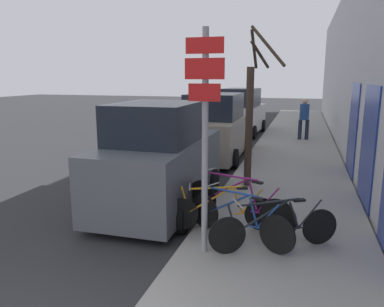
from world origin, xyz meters
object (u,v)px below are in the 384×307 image
bicycle_0 (275,228)px  bicycle_1 (238,219)px  signpost (205,130)px  parked_car_2 (241,114)px  parked_car_0 (160,161)px  bicycle_3 (237,204)px  street_tree (251,116)px  parked_car_1 (215,129)px  pedestrian_near (304,116)px  bicycle_2 (221,211)px

bicycle_0 → bicycle_1: size_ratio=1.01×
signpost → parked_car_2: bearing=96.8°
parked_car_0 → bicycle_3: bearing=-27.4°
bicycle_0 → street_tree: street_tree is taller
bicycle_1 → street_tree: (-0.30, 3.42, 1.42)m
signpost → parked_car_1: size_ratio=0.75×
pedestrian_near → street_tree: (-1.31, -7.93, 0.75)m
bicycle_1 → parked_car_2: bearing=35.1°
parked_car_2 → pedestrian_near: (3.09, -1.71, 0.14)m
signpost → parked_car_0: size_ratio=0.81×
bicycle_1 → bicycle_2: size_ratio=0.98×
signpost → parked_car_1: bearing=101.8°
bicycle_3 → pedestrian_near: 10.80m
bicycle_0 → bicycle_1: bicycle_1 is taller
bicycle_1 → parked_car_0: size_ratio=0.45×
bicycle_1 → bicycle_3: (-0.13, 0.63, 0.04)m
parked_car_1 → pedestrian_near: parked_car_1 is taller
parked_car_0 → parked_car_2: parked_car_0 is taller
bicycle_0 → street_tree: 3.97m
signpost → bicycle_3: (0.31, 1.21, -1.56)m
pedestrian_near → street_tree: size_ratio=0.46×
street_tree → bicycle_1: bearing=-85.0°
bicycle_1 → bicycle_2: bearing=72.3°
parked_car_0 → parked_car_2: (-0.03, 11.45, -0.02)m
parked_car_1 → pedestrian_near: bearing=54.4°
bicycle_0 → street_tree: bearing=-14.5°
bicycle_2 → pedestrian_near: size_ratio=1.09×
signpost → bicycle_1: signpost is taller
parked_car_1 → parked_car_2: (-0.04, 6.02, -0.00)m
pedestrian_near → bicycle_2: bearing=67.3°
pedestrian_near → street_tree: 8.07m
signpost → parked_car_1: 7.85m
bicycle_1 → street_tree: 3.72m
bicycle_1 → pedestrian_near: bearing=21.0°
bicycle_1 → signpost: bearing=168.7°
parked_car_0 → bicycle_2: bearing=-37.2°
bicycle_1 → bicycle_3: bearing=37.9°
signpost → parked_car_0: bearing=126.3°
bicycle_1 → street_tree: street_tree is taller
bicycle_0 → parked_car_2: size_ratio=0.45×
parked_car_0 → pedestrian_near: (3.06, 9.75, 0.12)m
bicycle_2 → parked_car_1: parked_car_1 is taller
bicycle_1 → parked_car_1: (-2.04, 7.03, 0.54)m
signpost → bicycle_0: bearing=21.2°
bicycle_0 → pedestrian_near: 11.54m
parked_car_0 → street_tree: (1.75, 1.82, 0.87)m
bicycle_2 → bicycle_3: size_ratio=0.90×
signpost → parked_car_0: (-1.61, 2.19, -1.05)m
bicycle_1 → pedestrian_near: 11.41m
street_tree → signpost: bearing=-92.1°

